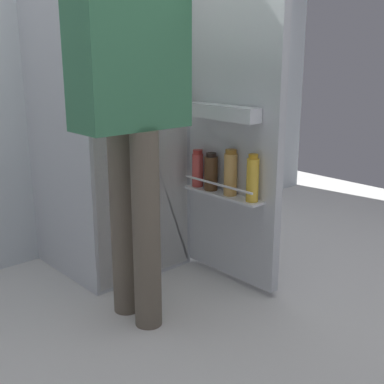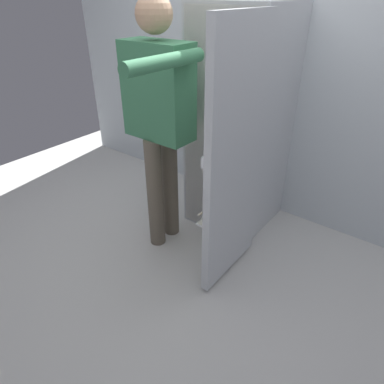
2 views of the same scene
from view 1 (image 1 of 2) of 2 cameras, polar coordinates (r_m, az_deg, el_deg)
ground_plane at (r=2.60m, az=-1.68°, el=-11.42°), size 5.33×5.33×0.00m
kitchen_wall at (r=3.10m, az=-13.91°, el=18.22°), size 4.40×0.10×2.69m
refrigerator at (r=2.77m, az=-8.52°, el=8.54°), size 0.67×1.24×1.70m
person at (r=2.12m, az=-6.77°, el=12.29°), size 0.57×0.81×1.75m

